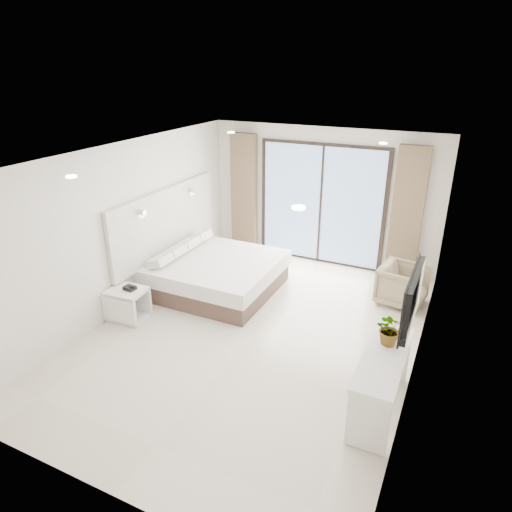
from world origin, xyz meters
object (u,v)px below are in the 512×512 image
object	(u,v)px
bed	(216,274)
nightstand	(128,304)
armchair	(403,283)
console_desk	(382,371)

from	to	relation	value
bed	nightstand	size ratio (longest dim) A/B	3.46
nightstand	bed	bearing A→B (deg)	59.82
bed	nightstand	distance (m)	1.67
nightstand	armchair	bearing A→B (deg)	27.89
nightstand	console_desk	size ratio (longest dim) A/B	0.41
console_desk	armchair	distance (m)	2.79
bed	console_desk	distance (m)	3.80
console_desk	bed	bearing A→B (deg)	150.45
nightstand	armchair	distance (m)	4.54
nightstand	armchair	size ratio (longest dim) A/B	0.80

